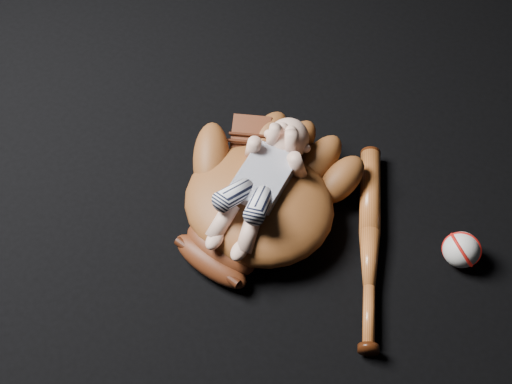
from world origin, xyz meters
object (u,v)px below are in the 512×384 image
baseball_bat (370,243)px  baseball_glove (259,199)px  baseball (461,250)px  newborn_baby (258,184)px

baseball_bat → baseball_glove: bearing=-167.5°
baseball → newborn_baby: bearing=-162.5°
baseball_glove → newborn_baby: 0.05m
baseball_bat → baseball: (0.17, 0.08, 0.02)m
baseball_glove → baseball_bat: (0.24, 0.05, -0.05)m
newborn_baby → baseball_bat: bearing=8.0°
baseball_bat → baseball: 0.19m
newborn_baby → baseball: bearing=12.8°
baseball_glove → newborn_baby: (-0.00, -0.00, 0.05)m
newborn_baby → baseball: (0.42, 0.13, -0.09)m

